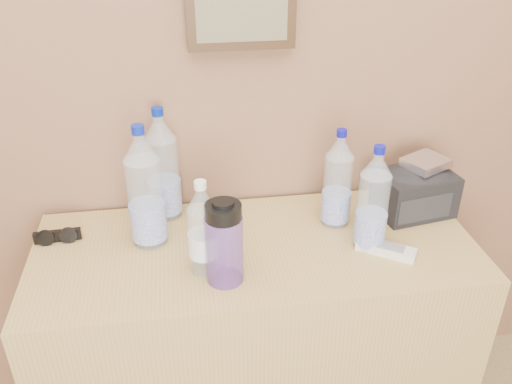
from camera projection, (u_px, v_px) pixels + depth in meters
picture_frame at (241, 3)px, 1.45m from camera, size 0.30×0.03×0.25m
dresser at (256, 346)px, 1.73m from camera, size 1.26×0.52×0.78m
pet_large_a at (145, 193)px, 1.48m from camera, size 0.10×0.10×0.36m
pet_large_b at (163, 170)px, 1.61m from camera, size 0.09×0.09×0.35m
pet_large_c at (338, 183)px, 1.58m from camera, size 0.08×0.08×0.30m
pet_large_d at (373, 204)px, 1.47m from camera, size 0.08×0.08×0.31m
pet_small at (203, 233)px, 1.39m from camera, size 0.08×0.08×0.27m
nalgene_bottle at (224, 242)px, 1.35m from camera, size 0.10×0.10×0.23m
sunglasses at (58, 236)px, 1.55m from camera, size 0.13×0.06×0.03m
ac_remote at (386, 249)px, 1.50m from camera, size 0.16×0.13×0.02m
toiletry_bag at (415, 190)px, 1.66m from camera, size 0.24×0.19×0.15m
foil_packet at (426, 163)px, 1.63m from camera, size 0.16×0.15×0.03m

